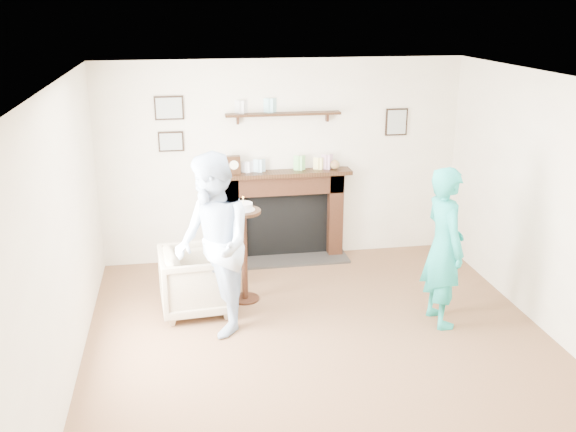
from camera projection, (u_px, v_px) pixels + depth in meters
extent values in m
plane|color=brown|center=(326.00, 352.00, 6.03)|extent=(5.00, 5.00, 0.00)
cube|color=beige|center=(282.00, 161.00, 7.97)|extent=(4.50, 0.04, 2.50)
cube|color=beige|center=(62.00, 242.00, 5.27)|extent=(0.04, 5.00, 2.50)
cube|color=beige|center=(563.00, 213.00, 5.99)|extent=(0.04, 5.00, 2.50)
cube|color=white|center=(331.00, 83.00, 5.24)|extent=(4.50, 5.00, 0.04)
cube|color=black|center=(232.00, 220.00, 7.99)|extent=(0.18, 0.20, 1.10)
cube|color=black|center=(335.00, 214.00, 8.20)|extent=(0.18, 0.20, 1.10)
cube|color=black|center=(284.00, 184.00, 7.96)|extent=(1.50, 0.20, 0.24)
cube|color=black|center=(283.00, 224.00, 8.20)|extent=(1.14, 0.06, 0.86)
cube|color=#2B2927|center=(285.00, 260.00, 8.15)|extent=(1.60, 0.44, 0.03)
cube|color=black|center=(284.00, 174.00, 7.89)|extent=(1.68, 0.26, 0.05)
cube|color=black|center=(283.00, 114.00, 7.71)|extent=(1.40, 0.15, 0.03)
cube|color=black|center=(169.00, 108.00, 7.52)|extent=(0.34, 0.03, 0.28)
cube|color=black|center=(171.00, 141.00, 7.64)|extent=(0.30, 0.03, 0.24)
cube|color=black|center=(396.00, 122.00, 8.05)|extent=(0.28, 0.03, 0.34)
cube|color=black|center=(234.00, 165.00, 7.74)|extent=(0.16, 0.09, 0.22)
cylinder|color=white|center=(234.00, 165.00, 7.70)|extent=(0.11, 0.01, 0.11)
sphere|color=green|center=(335.00, 165.00, 7.96)|extent=(0.12, 0.12, 0.12)
imported|color=tan|center=(198.00, 310.00, 6.86)|extent=(0.80, 0.78, 0.68)
imported|color=silver|center=(216.00, 328.00, 6.46)|extent=(0.89, 1.03, 1.80)
imported|color=teal|center=(438.00, 321.00, 6.62)|extent=(0.43, 0.62, 1.64)
cylinder|color=black|center=(245.00, 298.00, 7.10)|extent=(0.31, 0.31, 0.02)
cylinder|color=black|center=(244.00, 256.00, 6.94)|extent=(0.07, 0.07, 0.99)
cylinder|color=black|center=(243.00, 212.00, 6.78)|extent=(0.37, 0.37, 0.03)
cylinder|color=silver|center=(243.00, 210.00, 6.77)|extent=(0.25, 0.25, 0.01)
cylinder|color=white|center=(243.00, 206.00, 6.76)|extent=(0.20, 0.20, 0.07)
cylinder|color=#F6E49B|center=(243.00, 201.00, 6.74)|extent=(0.01, 0.01, 0.05)
sphere|color=orange|center=(243.00, 197.00, 6.73)|extent=(0.02, 0.02, 0.02)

